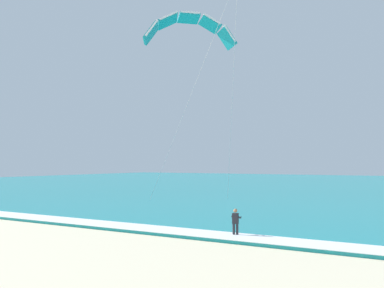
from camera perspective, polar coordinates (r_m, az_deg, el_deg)
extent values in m
cube|color=white|center=(22.03, 19.45, -13.06)|extent=(200.00, 2.18, 0.04)
ellipsoid|color=#E04C38|center=(24.18, 5.96, -12.70)|extent=(0.66, 1.45, 0.05)
cube|color=black|center=(24.39, 6.20, -12.50)|extent=(0.17, 0.09, 0.04)
cube|color=black|center=(23.95, 5.71, -12.69)|extent=(0.17, 0.09, 0.04)
cylinder|color=#232328|center=(24.13, 5.72, -11.77)|extent=(0.14, 0.14, 0.84)
cylinder|color=#232328|center=(24.08, 6.19, -11.78)|extent=(0.14, 0.14, 0.84)
cube|color=#232328|center=(24.00, 5.95, -10.08)|extent=(0.37, 0.25, 0.60)
sphere|color=#9E704C|center=(23.95, 5.94, -9.04)|extent=(0.22, 0.22, 0.22)
cylinder|color=#232328|center=(24.20, 5.63, -9.90)|extent=(0.17, 0.51, 0.22)
cylinder|color=#232328|center=(24.11, 6.47, -9.92)|extent=(0.17, 0.51, 0.22)
cylinder|color=black|center=(24.36, 6.18, -9.85)|extent=(0.55, 0.12, 0.04)
cube|color=#3F3F42|center=(24.15, 6.02, -10.56)|extent=(0.13, 0.10, 0.10)
cube|color=teal|center=(38.17, 4.80, 14.19)|extent=(2.06, 1.75, 1.83)
cube|color=white|center=(37.65, 5.10, 14.78)|extent=(1.00, 0.93, 1.54)
cube|color=teal|center=(38.43, 2.47, 16.03)|extent=(2.33, 2.16, 1.36)
cube|color=white|center=(37.93, 2.73, 16.65)|extent=(1.34, 1.27, 0.99)
cube|color=teal|center=(38.26, -0.46, 16.83)|extent=(2.36, 2.34, 0.58)
cube|color=white|center=(37.75, -0.25, 17.47)|extent=(1.46, 1.37, 0.22)
cube|color=teal|center=(37.68, -3.38, 16.42)|extent=(2.17, 2.30, 1.36)
cube|color=white|center=(37.17, -3.22, 17.06)|extent=(1.35, 1.25, 0.99)
cube|color=teal|center=(36.81, -5.66, 14.82)|extent=(1.71, 2.05, 1.83)
cube|color=white|center=(36.28, -5.53, 15.46)|extent=(0.98, 0.93, 1.54)
cylinder|color=#B2B2B7|center=(30.59, 5.45, 4.88)|extent=(5.89, 11.03, 14.09)
cylinder|color=#B2B2B7|center=(29.73, -0.79, 5.08)|extent=(10.88, 6.47, 14.09)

